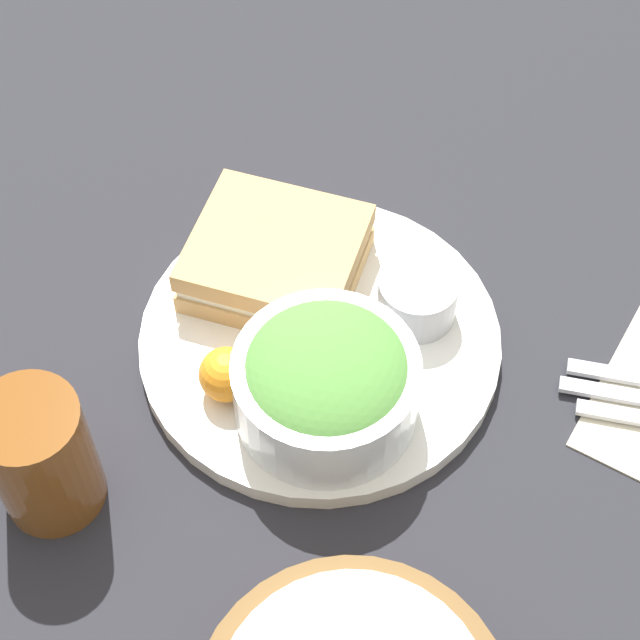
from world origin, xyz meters
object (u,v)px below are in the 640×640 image
Objects in this scene: sandwich at (276,258)px; drink_glass at (41,457)px; salad_bowl at (326,382)px; dressing_cup at (417,298)px; plate at (320,340)px.

sandwich is 1.42× the size of drink_glass.
drink_glass reaches higher than salad_bowl.
drink_glass is (0.04, 0.24, 0.02)m from sandwich.
sandwich is 0.12m from dressing_cup.
drink_glass is at bearing 65.04° from plate.
sandwich is 1.13× the size of salad_bowl.
dressing_cup is at bearing -167.37° from sandwich.
drink_glass is (0.15, 0.27, 0.02)m from dressing_cup.
plate is 2.62× the size of drink_glass.
drink_glass is (0.14, 0.15, 0.00)m from salad_bowl.
plate is at bearing -55.18° from salad_bowl.
sandwich is 2.47× the size of dressing_cup.
dressing_cup is at bearing -97.73° from salad_bowl.
sandwich reaches higher than dressing_cup.
dressing_cup is 0.31m from drink_glass.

